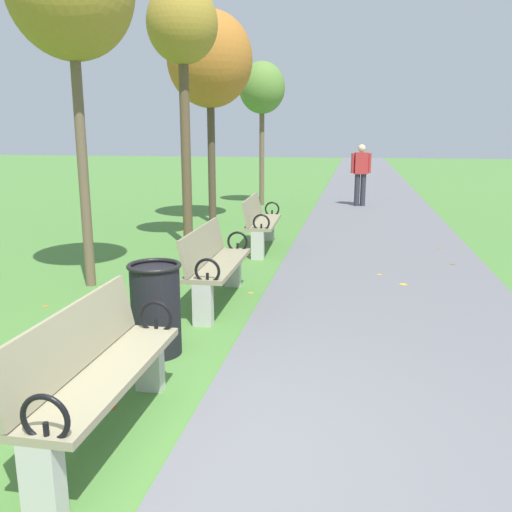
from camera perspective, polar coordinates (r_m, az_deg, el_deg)
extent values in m
plane|color=#4C7F38|center=(3.62, -9.08, -20.19)|extent=(80.00, 80.00, 0.00)
cube|color=slate|center=(20.94, 11.73, 7.33)|extent=(3.03, 44.00, 0.02)
cube|color=gray|center=(3.64, -15.64, -11.81)|extent=(0.44, 1.60, 0.05)
cube|color=gray|center=(3.63, -18.58, -8.18)|extent=(0.12, 1.60, 0.40)
cube|color=#B7B5AD|center=(3.20, -21.52, -21.11)|extent=(0.20, 0.12, 0.45)
cube|color=#B7B5AD|center=(4.35, -11.14, -10.92)|extent=(0.20, 0.12, 0.45)
torus|color=black|center=(2.97, -21.30, -15.68)|extent=(0.27, 0.03, 0.27)
cylinder|color=black|center=(3.01, -21.17, -17.03)|extent=(0.03, 0.03, 0.12)
torus|color=black|center=(4.22, -10.49, -6.36)|extent=(0.27, 0.03, 0.27)
cylinder|color=black|center=(4.24, -10.44, -7.38)|extent=(0.03, 0.03, 0.12)
cube|color=gray|center=(6.26, -3.88, -0.86)|extent=(0.46, 1.61, 0.05)
cube|color=gray|center=(6.26, -5.61, 1.21)|extent=(0.14, 1.60, 0.40)
cube|color=#B7B5AD|center=(5.64, -5.60, -5.10)|extent=(0.20, 0.12, 0.45)
cube|color=#B7B5AD|center=(7.03, -2.45, -1.42)|extent=(0.20, 0.12, 0.45)
torus|color=black|center=(5.51, -5.14, -1.59)|extent=(0.27, 0.03, 0.27)
cylinder|color=black|center=(5.53, -5.12, -2.39)|extent=(0.03, 0.03, 0.12)
torus|color=black|center=(6.95, -1.96, 1.51)|extent=(0.27, 0.03, 0.27)
cylinder|color=black|center=(6.97, -1.95, 0.87)|extent=(0.03, 0.03, 0.12)
cube|color=gray|center=(9.19, 0.80, 3.60)|extent=(0.51, 1.62, 0.05)
cube|color=gray|center=(9.18, -0.37, 5.01)|extent=(0.19, 1.60, 0.40)
cube|color=#B7B5AD|center=(8.51, 0.17, 1.14)|extent=(0.21, 0.13, 0.45)
cube|color=#B7B5AD|center=(9.95, 1.33, 2.87)|extent=(0.21, 0.13, 0.45)
torus|color=black|center=(8.42, 0.56, 3.53)|extent=(0.27, 0.04, 0.27)
cylinder|color=black|center=(8.43, 0.56, 2.99)|extent=(0.03, 0.03, 0.12)
torus|color=black|center=(9.91, 1.70, 4.96)|extent=(0.27, 0.04, 0.27)
cylinder|color=black|center=(9.92, 1.70, 4.50)|extent=(0.03, 0.03, 0.12)
cylinder|color=brown|center=(7.20, -17.76, 8.96)|extent=(0.13, 0.13, 3.08)
cylinder|color=brown|center=(9.44, -7.39, 10.82)|extent=(0.17, 0.17, 3.27)
ellipsoid|color=olive|center=(9.59, -7.77, 23.07)|extent=(1.15, 1.15, 1.27)
cylinder|color=#4C3D2D|center=(11.96, -4.69, 10.22)|extent=(0.16, 0.16, 2.81)
ellipsoid|color=#B26B28|center=(12.04, -4.88, 19.92)|extent=(1.79, 1.79, 1.97)
cylinder|color=brown|center=(14.84, 0.62, 10.51)|extent=(0.13, 0.13, 2.67)
ellipsoid|color=#5B8438|center=(14.86, 0.63, 17.29)|extent=(1.21, 1.21, 1.33)
cylinder|color=#2D2D38|center=(14.84, 10.58, 6.85)|extent=(0.14, 0.14, 0.85)
cylinder|color=#2D2D38|center=(14.86, 11.19, 6.83)|extent=(0.14, 0.14, 0.85)
cube|color=#B22D2D|center=(14.79, 11.00, 9.56)|extent=(0.37, 0.27, 0.56)
sphere|color=beige|center=(14.78, 11.07, 11.06)|extent=(0.20, 0.20, 0.20)
cylinder|color=#B22D2D|center=(14.76, 10.15, 9.58)|extent=(0.09, 0.09, 0.52)
cylinder|color=#B22D2D|center=(14.83, 11.85, 9.53)|extent=(0.09, 0.09, 0.52)
cylinder|color=black|center=(4.96, -10.48, -5.72)|extent=(0.44, 0.44, 0.80)
torus|color=black|center=(4.84, -10.68, -1.00)|extent=(0.48, 0.48, 0.04)
cylinder|color=brown|center=(8.66, 19.99, -0.82)|extent=(0.11, 0.11, 0.00)
cylinder|color=#BC842D|center=(6.79, -0.56, -3.88)|extent=(0.10, 0.10, 0.00)
cylinder|color=#BC842D|center=(8.79, -0.69, 0.04)|extent=(0.09, 0.09, 0.00)
cylinder|color=brown|center=(5.45, -24.19, -9.38)|extent=(0.13, 0.13, 0.00)
cylinder|color=#AD6B23|center=(9.76, 18.80, 0.76)|extent=(0.09, 0.09, 0.00)
cylinder|color=#93511E|center=(9.98, 1.63, 1.60)|extent=(0.09, 0.09, 0.00)
cylinder|color=gold|center=(7.33, -15.80, -3.11)|extent=(0.12, 0.12, 0.00)
cylinder|color=gold|center=(7.33, 15.24, -2.91)|extent=(0.14, 0.14, 0.00)
cylinder|color=#AD6B23|center=(11.07, -7.59, 2.62)|extent=(0.16, 0.16, 0.00)
cylinder|color=gold|center=(7.74, 12.84, -1.93)|extent=(0.09, 0.09, 0.00)
cylinder|color=#AD6B23|center=(6.74, -21.26, -4.90)|extent=(0.07, 0.07, 0.00)
cylinder|color=brown|center=(9.81, -6.96, 1.31)|extent=(0.08, 0.08, 0.00)
cylinder|color=#93511E|center=(4.25, -15.05, -15.10)|extent=(0.10, 0.10, 0.00)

